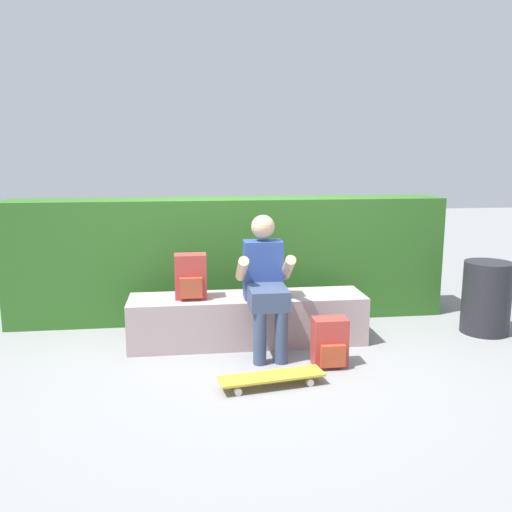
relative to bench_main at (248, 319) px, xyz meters
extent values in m
plane|color=gray|center=(0.00, -0.31, -0.22)|extent=(24.00, 24.00, 0.00)
cube|color=#A89290|center=(0.00, 0.00, 0.00)|extent=(2.15, 0.51, 0.44)
cube|color=#2D4793|center=(0.13, -0.08, 0.48)|extent=(0.34, 0.22, 0.52)
sphere|color=#D8AD84|center=(0.13, -0.08, 0.87)|extent=(0.21, 0.21, 0.21)
cube|color=#384766|center=(0.13, -0.39, 0.31)|extent=(0.32, 0.40, 0.17)
cylinder|color=#384766|center=(0.04, -0.54, 0.00)|extent=(0.11, 0.11, 0.44)
cylinder|color=#384766|center=(0.22, -0.54, 0.00)|extent=(0.11, 0.11, 0.44)
cylinder|color=#D8AD84|center=(-0.07, -0.22, 0.52)|extent=(0.09, 0.33, 0.27)
cylinder|color=#D8AD84|center=(0.33, -0.22, 0.52)|extent=(0.09, 0.33, 0.27)
cube|color=gold|center=(0.07, -0.98, -0.14)|extent=(0.82, 0.33, 0.02)
cylinder|color=silver|center=(0.33, -0.86, -0.19)|extent=(0.06, 0.04, 0.05)
cylinder|color=silver|center=(0.36, -1.01, -0.19)|extent=(0.06, 0.04, 0.05)
cylinder|color=silver|center=(-0.22, -0.95, -0.19)|extent=(0.06, 0.04, 0.05)
cylinder|color=silver|center=(-0.20, -1.10, -0.19)|extent=(0.06, 0.04, 0.05)
cube|color=#B23833|center=(-0.51, 0.00, 0.42)|extent=(0.28, 0.18, 0.40)
cube|color=#A64329|center=(-0.51, -0.11, 0.34)|extent=(0.20, 0.05, 0.18)
cube|color=#B23833|center=(0.61, -0.63, -0.02)|extent=(0.28, 0.18, 0.40)
cube|color=#B84226|center=(0.61, -0.74, -0.10)|extent=(0.20, 0.05, 0.18)
cube|color=#2E6321|center=(-0.10, 0.86, 0.41)|extent=(4.52, 0.56, 1.27)
cylinder|color=#232328|center=(2.33, -0.02, 0.13)|extent=(0.45, 0.45, 0.70)
camera|label=1|loc=(-0.53, -4.69, 1.49)|focal=37.46mm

